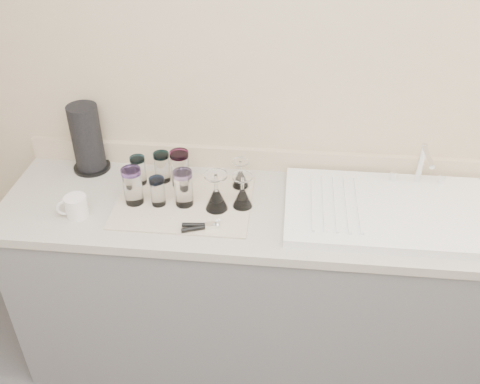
# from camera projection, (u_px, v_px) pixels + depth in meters

# --- Properties ---
(room_envelope) EXTENTS (3.54, 3.50, 2.52)m
(room_envelope) POSITION_uv_depth(u_px,v_px,m) (190.00, 322.00, 0.83)
(room_envelope) COLOR #4C4C50
(room_envelope) RESTS_ON ground
(counter_unit) EXTENTS (2.06, 0.62, 0.90)m
(counter_unit) POSITION_uv_depth(u_px,v_px,m) (250.00, 285.00, 2.44)
(counter_unit) COLOR slate
(counter_unit) RESTS_ON ground
(sink_unit) EXTENTS (0.82, 0.50, 0.22)m
(sink_unit) POSITION_uv_depth(u_px,v_px,m) (389.00, 210.00, 2.13)
(sink_unit) COLOR white
(sink_unit) RESTS_ON counter_unit
(dish_towel) EXTENTS (0.55, 0.42, 0.01)m
(dish_towel) POSITION_uv_depth(u_px,v_px,m) (184.00, 202.00, 2.20)
(dish_towel) COLOR beige
(dish_towel) RESTS_ON counter_unit
(tumbler_teal) EXTENTS (0.06, 0.06, 0.13)m
(tumbler_teal) POSITION_uv_depth(u_px,v_px,m) (138.00, 170.00, 2.27)
(tumbler_teal) COLOR white
(tumbler_teal) RESTS_ON dish_towel
(tumbler_cyan) EXTENTS (0.07, 0.07, 0.13)m
(tumbler_cyan) POSITION_uv_depth(u_px,v_px,m) (162.00, 167.00, 2.28)
(tumbler_cyan) COLOR white
(tumbler_cyan) RESTS_ON dish_towel
(tumbler_purple) EXTENTS (0.08, 0.08, 0.16)m
(tumbler_purple) POSITION_uv_depth(u_px,v_px,m) (180.00, 168.00, 2.25)
(tumbler_purple) COLOR white
(tumbler_purple) RESTS_ON dish_towel
(tumbler_magenta) EXTENTS (0.08, 0.08, 0.16)m
(tumbler_magenta) POSITION_uv_depth(u_px,v_px,m) (133.00, 186.00, 2.14)
(tumbler_magenta) COLOR white
(tumbler_magenta) RESTS_ON dish_towel
(tumbler_blue) EXTENTS (0.06, 0.06, 0.12)m
(tumbler_blue) POSITION_uv_depth(u_px,v_px,m) (158.00, 191.00, 2.14)
(tumbler_blue) COLOR white
(tumbler_blue) RESTS_ON dish_towel
(tumbler_lavender) EXTENTS (0.08, 0.08, 0.15)m
(tumbler_lavender) POSITION_uv_depth(u_px,v_px,m) (183.00, 188.00, 2.13)
(tumbler_lavender) COLOR white
(tumbler_lavender) RESTS_ON dish_towel
(goblet_back_right) EXTENTS (0.07, 0.07, 0.13)m
(goblet_back_right) POSITION_uv_depth(u_px,v_px,m) (240.00, 178.00, 2.26)
(goblet_back_right) COLOR white
(goblet_back_right) RESTS_ON dish_towel
(goblet_front_left) EXTENTS (0.09, 0.09, 0.16)m
(goblet_front_left) POSITION_uv_depth(u_px,v_px,m) (216.00, 197.00, 2.12)
(goblet_front_left) COLOR white
(goblet_front_left) RESTS_ON dish_towel
(goblet_front_right) EXTENTS (0.08, 0.08, 0.14)m
(goblet_front_right) POSITION_uv_depth(u_px,v_px,m) (242.00, 196.00, 2.14)
(goblet_front_right) COLOR white
(goblet_front_right) RESTS_ON dish_towel
(can_opener) EXTENTS (0.15, 0.07, 0.02)m
(can_opener) POSITION_uv_depth(u_px,v_px,m) (201.00, 226.00, 2.04)
(can_opener) COLOR silver
(can_opener) RESTS_ON dish_towel
(white_mug) EXTENTS (0.13, 0.11, 0.09)m
(white_mug) POSITION_uv_depth(u_px,v_px,m) (76.00, 207.00, 2.10)
(white_mug) COLOR silver
(white_mug) RESTS_ON counter_unit
(paper_towel_roll) EXTENTS (0.16, 0.16, 0.31)m
(paper_towel_roll) POSITION_uv_depth(u_px,v_px,m) (87.00, 139.00, 2.33)
(paper_towel_roll) COLOR black
(paper_towel_roll) RESTS_ON counter_unit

